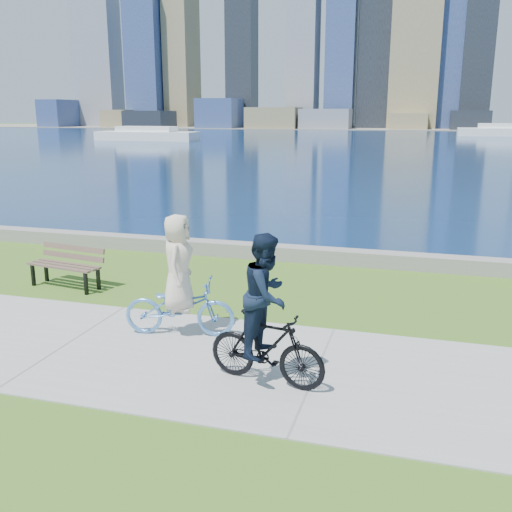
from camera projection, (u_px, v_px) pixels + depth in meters
The scene contains 11 objects.
ground at pixel (70, 343), 9.17m from camera, with size 320.00×320.00×0.00m, color #3A6119.
concrete_path at pixel (70, 342), 9.17m from camera, with size 80.00×3.50×0.02m, color #979792.
seawall at pixel (208, 247), 14.90m from camera, with size 90.00×0.50×0.35m, color slate.
bay_water at pixel (384, 140), 76.19m from camera, with size 320.00×131.00×0.01m, color #0B2249.
far_shore at pixel (402, 128), 130.16m from camera, with size 320.00×30.00×0.12m, color slate.
city_skyline at pixel (392, 23), 125.23m from camera, with size 175.27×23.11×76.00m.
ferry_near at pixel (147, 135), 74.78m from camera, with size 13.48×3.85×1.83m.
ferry_far at pixel (506, 131), 88.25m from camera, with size 14.33×4.10×1.95m.
park_bench at pixel (67, 263), 12.03m from camera, with size 1.73×0.83×0.86m.
cyclist_woman at pixel (179, 291), 9.30m from camera, with size 0.96×1.91×2.02m.
cyclist_man at pixel (266, 322), 7.57m from camera, with size 0.76×1.74×2.08m.
Camera 1 is at (5.27, -7.36, 3.60)m, focal length 40.00 mm.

